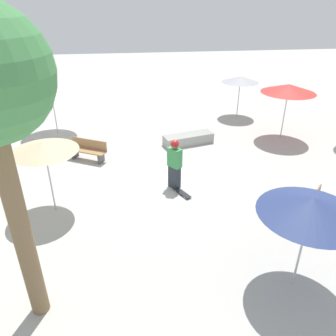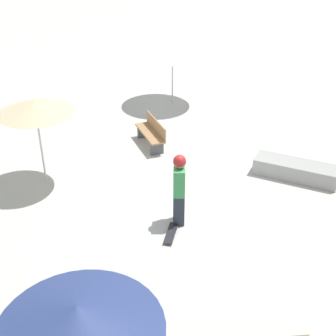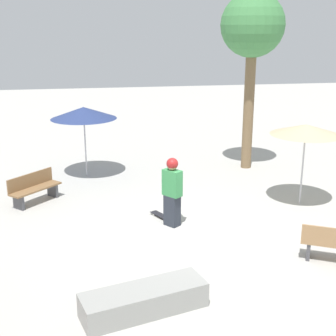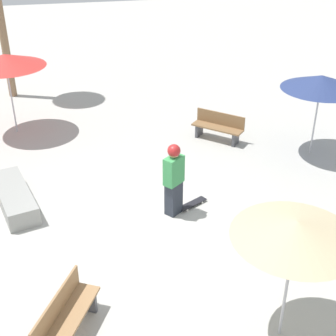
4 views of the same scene
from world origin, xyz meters
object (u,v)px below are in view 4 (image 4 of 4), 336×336
object	(u,v)px
bench_far	(66,318)
shade_umbrella_red	(5,60)
concrete_ledge	(14,197)
bench_near	(218,127)
shade_umbrella_navy	(321,82)
skater_main	(174,177)
shade_umbrella_tan	(296,229)
skateboard	(192,204)

from	to	relation	value
bench_far	shade_umbrella_red	distance (m)	9.11
concrete_ledge	bench_near	size ratio (longest dim) A/B	1.63
bench_far	shade_umbrella_navy	bearing A→B (deg)	154.52
skater_main	bench_far	bearing A→B (deg)	-167.44
bench_far	shade_umbrella_navy	xyz separation A→B (m)	(-5.25, 7.30, 1.74)
shade_umbrella_navy	shade_umbrella_tan	bearing A→B (deg)	-32.37
concrete_ledge	shade_umbrella_tan	world-z (taller)	shade_umbrella_tan
skater_main	shade_umbrella_tan	bearing A→B (deg)	-115.18
shade_umbrella_tan	shade_umbrella_red	xyz separation A→B (m)	(-9.59, -4.68, 0.17)
concrete_ledge	bench_far	world-z (taller)	bench_far
shade_umbrella_navy	shade_umbrella_red	bearing A→B (deg)	-112.87
concrete_ledge	shade_umbrella_red	xyz separation A→B (m)	(-4.48, -0.15, 2.11)
shade_umbrella_navy	skater_main	bearing A→B (deg)	-65.86
skateboard	concrete_ledge	distance (m)	4.30
skater_main	shade_umbrella_red	distance (m)	6.97
concrete_ledge	shade_umbrella_navy	world-z (taller)	shade_umbrella_navy
shade_umbrella_tan	bench_far	bearing A→B (deg)	-102.41
bench_far	shade_umbrella_tan	world-z (taller)	shade_umbrella_tan
skateboard	bench_far	world-z (taller)	bench_far
skater_main	shade_umbrella_tan	distance (m)	4.19
skater_main	skateboard	xyz separation A→B (m)	(-0.19, 0.52, -0.91)
concrete_ledge	bench_near	xyz separation A→B (m)	(-2.41, 5.98, 0.20)
skateboard	shade_umbrella_tan	distance (m)	4.62
shade_umbrella_red	bench_far	bearing A→B (deg)	7.69
bench_near	skater_main	bearing A→B (deg)	101.72
shade_umbrella_tan	shade_umbrella_red	bearing A→B (deg)	-154.01
shade_umbrella_red	shade_umbrella_navy	bearing A→B (deg)	67.13
bench_near	shade_umbrella_navy	distance (m)	3.30
skateboard	shade_umbrella_navy	xyz separation A→B (m)	(-1.91, 4.16, 2.10)
skater_main	shade_umbrella_navy	size ratio (longest dim) A/B	0.76
skateboard	shade_umbrella_red	distance (m)	7.35
skater_main	concrete_ledge	bearing A→B (deg)	124.15
bench_far	shade_umbrella_red	world-z (taller)	shade_umbrella_red
skater_main	shade_umbrella_navy	distance (m)	5.27
shade_umbrella_navy	shade_umbrella_red	xyz separation A→B (m)	(-3.58, -8.49, 0.18)
bench_near	bench_far	world-z (taller)	same
skater_main	bench_near	size ratio (longest dim) A/B	1.24
shade_umbrella_red	skateboard	bearing A→B (deg)	38.21
shade_umbrella_navy	shade_umbrella_tan	distance (m)	7.12
skateboard	bench_near	bearing A→B (deg)	34.56
shade_umbrella_tan	shade_umbrella_red	world-z (taller)	shade_umbrella_red
bench_far	shade_umbrella_red	size ratio (longest dim) A/B	0.64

